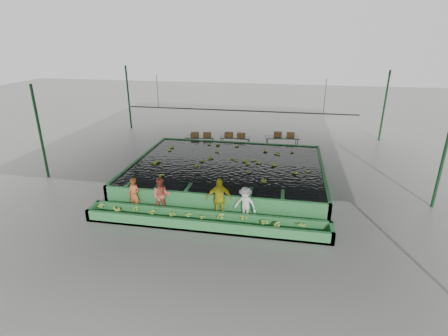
% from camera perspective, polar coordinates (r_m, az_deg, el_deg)
% --- Properties ---
extents(ground, '(80.00, 80.00, 0.00)m').
position_cam_1_polar(ground, '(17.53, -0.30, -3.63)').
color(ground, gray).
rests_on(ground, ground).
extents(shed_roof, '(20.00, 22.00, 0.04)m').
position_cam_1_polar(shed_roof, '(16.08, -0.33, 12.76)').
color(shed_roof, gray).
rests_on(shed_roof, shed_posts).
extents(shed_posts, '(20.00, 22.00, 5.00)m').
position_cam_1_polar(shed_posts, '(16.63, -0.31, 4.21)').
color(shed_posts, '#143A1D').
rests_on(shed_posts, ground).
extents(flotation_tank, '(10.00, 8.00, 0.90)m').
position_cam_1_polar(flotation_tank, '(18.71, 0.56, -0.48)').
color(flotation_tank, '#317E3F').
rests_on(flotation_tank, ground).
extents(tank_water, '(9.70, 7.70, 0.00)m').
position_cam_1_polar(tank_water, '(18.56, 0.56, 0.66)').
color(tank_water, black).
rests_on(tank_water, flotation_tank).
extents(sorting_trough, '(10.00, 1.00, 0.50)m').
position_cam_1_polar(sorting_trough, '(14.28, -3.03, -8.68)').
color(sorting_trough, '#317E3F').
rests_on(sorting_trough, ground).
extents(cableway_rail, '(0.08, 0.08, 14.00)m').
position_cam_1_polar(cableway_rail, '(21.29, 2.23, 9.36)').
color(cableway_rail, '#59605B').
rests_on(cableway_rail, shed_roof).
extents(rail_hanger_left, '(0.04, 0.04, 2.00)m').
position_cam_1_polar(rail_hanger_left, '(22.37, -10.80, 12.19)').
color(rail_hanger_left, '#59605B').
rests_on(rail_hanger_left, shed_roof).
extents(rail_hanger_right, '(0.04, 0.04, 2.00)m').
position_cam_1_polar(rail_hanger_right, '(21.00, 16.17, 11.17)').
color(rail_hanger_right, '#59605B').
rests_on(rail_hanger_right, shed_roof).
extents(worker_a, '(0.64, 0.50, 1.54)m').
position_cam_1_polar(worker_a, '(15.76, -14.47, -4.23)').
color(worker_a, '#CC6031').
rests_on(worker_a, ground).
extents(worker_b, '(0.96, 0.86, 1.63)m').
position_cam_1_polar(worker_b, '(15.27, -10.14, -4.52)').
color(worker_b, '#D95C4A').
rests_on(worker_b, ground).
extents(worker_c, '(1.14, 0.66, 1.83)m').
position_cam_1_polar(worker_c, '(14.58, -0.81, -5.03)').
color(worker_c, gold).
rests_on(worker_c, ground).
extents(worker_d, '(1.09, 0.81, 1.51)m').
position_cam_1_polar(worker_d, '(14.50, 3.48, -5.93)').
color(worker_d, silver).
rests_on(worker_d, ground).
extents(packing_table_left, '(2.03, 1.07, 0.88)m').
position_cam_1_polar(packing_table_left, '(23.67, -3.98, 4.14)').
color(packing_table_left, '#59605B').
rests_on(packing_table_left, ground).
extents(packing_table_mid, '(2.00, 0.80, 0.91)m').
position_cam_1_polar(packing_table_mid, '(23.47, 1.87, 4.06)').
color(packing_table_mid, '#59605B').
rests_on(packing_table_mid, ground).
extents(packing_table_right, '(2.26, 1.14, 0.99)m').
position_cam_1_polar(packing_table_right, '(23.50, 9.41, 3.91)').
color(packing_table_right, '#59605B').
rests_on(packing_table_right, ground).
extents(box_stack_left, '(1.39, 0.56, 0.29)m').
position_cam_1_polar(box_stack_left, '(23.44, -3.77, 5.10)').
color(box_stack_left, '#916032').
rests_on(box_stack_left, packing_table_left).
extents(box_stack_mid, '(1.37, 0.44, 0.29)m').
position_cam_1_polar(box_stack_mid, '(23.26, 1.79, 5.08)').
color(box_stack_mid, '#916032').
rests_on(box_stack_mid, packing_table_mid).
extents(box_stack_right, '(1.36, 0.40, 0.29)m').
position_cam_1_polar(box_stack_right, '(23.40, 9.78, 5.08)').
color(box_stack_right, '#916032').
rests_on(box_stack_right, packing_table_right).
extents(floating_bananas, '(9.20, 6.27, 0.13)m').
position_cam_1_polar(floating_bananas, '(19.30, 0.97, 1.48)').
color(floating_bananas, '#98C541').
rests_on(floating_bananas, tank_water).
extents(trough_bananas, '(8.39, 0.56, 0.11)m').
position_cam_1_polar(trough_bananas, '(14.21, -3.04, -8.15)').
color(trough_bananas, '#98C541').
rests_on(trough_bananas, sorting_trough).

